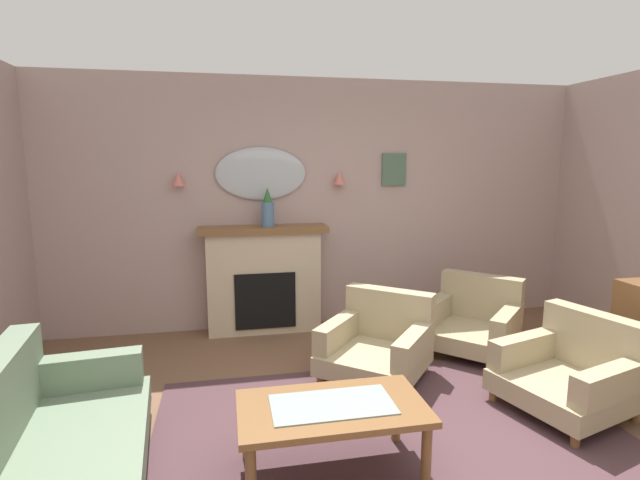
% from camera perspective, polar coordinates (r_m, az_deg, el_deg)
% --- Properties ---
extents(floor, '(6.94, 6.39, 0.10)m').
position_cam_1_polar(floor, '(3.31, 10.65, -25.73)').
color(floor, brown).
rests_on(floor, ground).
extents(wall_back, '(6.94, 0.10, 2.73)m').
position_cam_1_polar(wall_back, '(5.37, 0.15, 4.32)').
color(wall_back, '#B29993').
rests_on(wall_back, ground).
extents(patterned_rug, '(3.20, 2.40, 0.01)m').
position_cam_1_polar(patterned_rug, '(3.43, 9.33, -23.15)').
color(patterned_rug, '#4C3338').
rests_on(patterned_rug, ground).
extents(fireplace, '(1.36, 0.36, 1.16)m').
position_cam_1_polar(fireplace, '(5.19, -6.71, -4.82)').
color(fireplace, beige).
rests_on(fireplace, ground).
extents(mantel_vase_right, '(0.14, 0.14, 0.42)m').
position_cam_1_polar(mantel_vase_right, '(5.03, -6.28, 3.62)').
color(mantel_vase_right, '#4C7093').
rests_on(mantel_vase_right, fireplace).
extents(wall_mirror, '(0.96, 0.06, 0.56)m').
position_cam_1_polar(wall_mirror, '(5.18, -7.08, 7.88)').
color(wall_mirror, '#B2BCC6').
extents(wall_sconce_left, '(0.14, 0.14, 0.14)m').
position_cam_1_polar(wall_sconce_left, '(5.13, -16.60, 6.99)').
color(wall_sconce_left, '#D17066').
extents(wall_sconce_right, '(0.14, 0.14, 0.14)m').
position_cam_1_polar(wall_sconce_right, '(5.26, 2.32, 7.43)').
color(wall_sconce_right, '#D17066').
extents(framed_picture, '(0.28, 0.03, 0.36)m').
position_cam_1_polar(framed_picture, '(5.50, 8.84, 8.35)').
color(framed_picture, '#4C6B56').
extents(coffee_table, '(1.10, 0.60, 0.45)m').
position_cam_1_polar(coffee_table, '(2.97, 1.47, -20.08)').
color(coffee_table, brown).
rests_on(coffee_table, ground).
extents(floral_couch, '(1.04, 1.79, 0.76)m').
position_cam_1_polar(floral_couch, '(3.17, -30.56, -20.73)').
color(floral_couch, gray).
rests_on(floral_couch, ground).
extents(armchair_by_coffee_table, '(1.14, 1.14, 0.71)m').
position_cam_1_polar(armchair_by_coffee_table, '(4.24, 7.06, -11.95)').
color(armchair_by_coffee_table, tan).
rests_on(armchair_by_coffee_table, ground).
extents(armchair_beside_couch, '(1.15, 1.15, 0.71)m').
position_cam_1_polar(armchair_beside_couch, '(4.97, 17.84, -9.06)').
color(armchair_beside_couch, tan).
rests_on(armchair_beside_couch, ground).
extents(armchair_in_corner, '(1.01, 1.00, 0.71)m').
position_cam_1_polar(armchair_in_corner, '(4.14, 27.99, -13.57)').
color(armchair_in_corner, tan).
rests_on(armchair_in_corner, ground).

